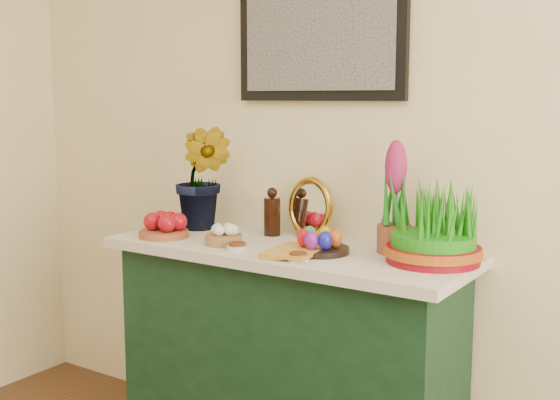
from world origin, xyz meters
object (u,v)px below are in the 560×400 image
object	(u,v)px
hyacinth_green	(203,161)
wheatgrass_sabzeh	(434,228)
sideboard	(287,363)
mirror	(310,208)
book	(273,248)

from	to	relation	value
hyacinth_green	wheatgrass_sabzeh	xyz separation A→B (m)	(1.04, -0.04, -0.17)
sideboard	hyacinth_green	size ratio (longest dim) A/B	2.23
mirror	book	bearing A→B (deg)	-84.15
hyacinth_green	wheatgrass_sabzeh	world-z (taller)	hyacinth_green
wheatgrass_sabzeh	hyacinth_green	bearing A→B (deg)	177.81
hyacinth_green	book	distance (m)	0.61
sideboard	hyacinth_green	world-z (taller)	hyacinth_green
mirror	wheatgrass_sabzeh	world-z (taller)	wheatgrass_sabzeh
hyacinth_green	mirror	world-z (taller)	hyacinth_green
sideboard	wheatgrass_sabzeh	size ratio (longest dim) A/B	3.98
book	wheatgrass_sabzeh	world-z (taller)	wheatgrass_sabzeh
sideboard	mirror	distance (m)	0.61
mirror	wheatgrass_sabzeh	bearing A→B (deg)	-13.35
mirror	sideboard	bearing A→B (deg)	-87.08
sideboard	book	size ratio (longest dim) A/B	5.57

